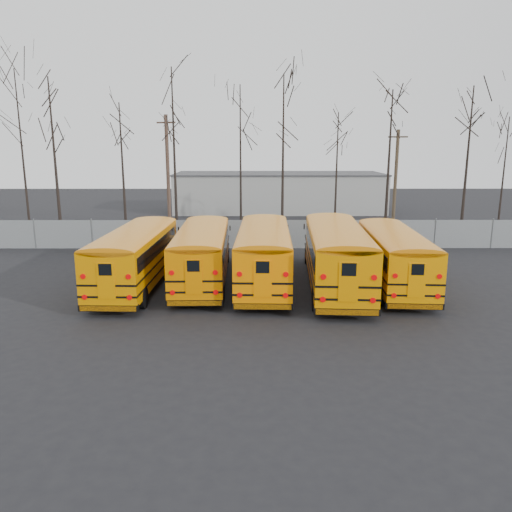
{
  "coord_description": "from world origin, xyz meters",
  "views": [
    {
      "loc": [
        -0.67,
        -22.32,
        7.16
      ],
      "look_at": [
        -0.58,
        2.38,
        1.6
      ],
      "focal_mm": 35.0,
      "sensor_mm": 36.0,
      "label": 1
    }
  ],
  "objects_px": {
    "bus_d": "(336,251)",
    "utility_pole_right": "(395,183)",
    "bus_a": "(137,252)",
    "bus_e": "(394,253)",
    "bus_b": "(202,250)",
    "utility_pole_left": "(168,172)",
    "bus_c": "(264,250)"
  },
  "relations": [
    {
      "from": "bus_b",
      "to": "bus_c",
      "type": "bearing_deg",
      "value": -7.69
    },
    {
      "from": "bus_a",
      "to": "bus_b",
      "type": "distance_m",
      "value": 3.33
    },
    {
      "from": "bus_c",
      "to": "utility_pole_left",
      "type": "xyz_separation_m",
      "value": [
        -7.63,
        16.69,
        3.03
      ]
    },
    {
      "from": "bus_d",
      "to": "utility_pole_right",
      "type": "distance_m",
      "value": 16.04
    },
    {
      "from": "bus_c",
      "to": "bus_e",
      "type": "relative_size",
      "value": 1.05
    },
    {
      "from": "bus_a",
      "to": "bus_c",
      "type": "bearing_deg",
      "value": 4.49
    },
    {
      "from": "bus_b",
      "to": "bus_c",
      "type": "relative_size",
      "value": 0.96
    },
    {
      "from": "bus_b",
      "to": "bus_e",
      "type": "xyz_separation_m",
      "value": [
        9.81,
        -0.57,
        -0.04
      ]
    },
    {
      "from": "bus_e",
      "to": "utility_pole_right",
      "type": "height_order",
      "value": "utility_pole_right"
    },
    {
      "from": "bus_a",
      "to": "bus_e",
      "type": "bearing_deg",
      "value": 2.18
    },
    {
      "from": "bus_d",
      "to": "utility_pole_left",
      "type": "bearing_deg",
      "value": 126.75
    },
    {
      "from": "bus_e",
      "to": "utility_pole_right",
      "type": "relative_size",
      "value": 1.3
    },
    {
      "from": "bus_b",
      "to": "bus_d",
      "type": "distance_m",
      "value": 6.88
    },
    {
      "from": "utility_pole_left",
      "to": "utility_pole_right",
      "type": "xyz_separation_m",
      "value": [
        18.05,
        -2.92,
        -0.64
      ]
    },
    {
      "from": "bus_c",
      "to": "bus_d",
      "type": "xyz_separation_m",
      "value": [
        3.62,
        -0.57,
        0.08
      ]
    },
    {
      "from": "bus_d",
      "to": "bus_e",
      "type": "distance_m",
      "value": 3.02
    },
    {
      "from": "bus_b",
      "to": "bus_d",
      "type": "relative_size",
      "value": 0.92
    },
    {
      "from": "utility_pole_right",
      "to": "bus_b",
      "type": "bearing_deg",
      "value": -116.43
    },
    {
      "from": "bus_c",
      "to": "utility_pole_left",
      "type": "height_order",
      "value": "utility_pole_left"
    },
    {
      "from": "utility_pole_left",
      "to": "bus_b",
      "type": "bearing_deg",
      "value": -54.48
    },
    {
      "from": "bus_a",
      "to": "utility_pole_right",
      "type": "height_order",
      "value": "utility_pole_right"
    },
    {
      "from": "bus_a",
      "to": "bus_b",
      "type": "bearing_deg",
      "value": 13.23
    },
    {
      "from": "bus_a",
      "to": "utility_pole_left",
      "type": "height_order",
      "value": "utility_pole_left"
    },
    {
      "from": "bus_b",
      "to": "bus_e",
      "type": "height_order",
      "value": "bus_b"
    },
    {
      "from": "bus_a",
      "to": "bus_d",
      "type": "relative_size",
      "value": 0.93
    },
    {
      "from": "bus_d",
      "to": "utility_pole_right",
      "type": "xyz_separation_m",
      "value": [
        6.8,
        14.34,
        2.31
      ]
    },
    {
      "from": "bus_d",
      "to": "bus_b",
      "type": "bearing_deg",
      "value": 175.92
    },
    {
      "from": "bus_d",
      "to": "utility_pole_left",
      "type": "height_order",
      "value": "utility_pole_left"
    },
    {
      "from": "bus_c",
      "to": "bus_d",
      "type": "height_order",
      "value": "bus_d"
    },
    {
      "from": "bus_e",
      "to": "utility_pole_left",
      "type": "relative_size",
      "value": 1.13
    },
    {
      "from": "bus_a",
      "to": "utility_pole_right",
      "type": "distance_m",
      "value": 22.11
    },
    {
      "from": "bus_e",
      "to": "utility_pole_right",
      "type": "bearing_deg",
      "value": 78.37
    }
  ]
}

